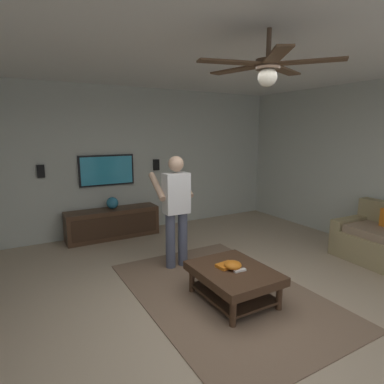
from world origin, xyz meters
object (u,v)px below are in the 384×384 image
at_px(book, 226,265).
at_px(vase_round, 112,203).
at_px(tv, 107,170).
at_px(person_standing, 176,205).
at_px(wall_speaker_right, 41,171).
at_px(media_console, 113,223).
at_px(wall_speaker_left, 156,165).
at_px(coffee_table, 233,277).
at_px(bowl, 233,265).
at_px(remote_white, 240,270).
at_px(ceiling_fan, 267,68).

xyz_separation_m(book, vase_round, (2.94, 0.50, 0.24)).
bearing_deg(tv, person_standing, 12.19).
bearing_deg(wall_speaker_right, book, -152.36).
distance_m(tv, person_standing, 2.09).
height_order(media_console, wall_speaker_left, wall_speaker_left).
distance_m(coffee_table, bowl, 0.15).
distance_m(media_console, wall_speaker_right, 1.55).
xyz_separation_m(vase_round, wall_speaker_left, (0.22, -1.00, 0.65)).
xyz_separation_m(tv, vase_round, (-0.21, -0.02, -0.59)).
distance_m(coffee_table, media_console, 3.05).
relative_size(tv, wall_speaker_left, 4.70).
xyz_separation_m(coffee_table, book, (0.09, 0.04, 0.12)).
distance_m(bowl, wall_speaker_right, 3.75).
relative_size(tv, bowl, 5.00).
xyz_separation_m(book, wall_speaker_left, (3.16, -0.50, 0.89)).
distance_m(person_standing, vase_round, 1.88).
bearing_deg(remote_white, book, 112.73).
distance_m(coffee_table, wall_speaker_left, 3.43).
relative_size(remote_white, wall_speaker_right, 0.68).
bearing_deg(media_console, vase_round, 151.86).
distance_m(media_console, vase_round, 0.39).
bearing_deg(wall_speaker_right, remote_white, -152.78).
bearing_deg(book, media_console, 93.22).
relative_size(media_console, tv, 1.65).
bearing_deg(ceiling_fan, tv, 4.87).
distance_m(coffee_table, vase_round, 3.10).
xyz_separation_m(person_standing, vase_round, (1.81, 0.42, -0.27)).
relative_size(coffee_table, bowl, 4.84).
relative_size(bowl, book, 0.94).
xyz_separation_m(tv, person_standing, (-2.02, -0.44, -0.32)).
bearing_deg(bowl, wall_speaker_left, -8.15).
xyz_separation_m(bowl, ceiling_fan, (-0.69, 0.22, 2.04)).
height_order(person_standing, wall_speaker_right, person_standing).
bearing_deg(vase_round, media_console, 151.86).
relative_size(remote_white, book, 0.68).
xyz_separation_m(tv, book, (-3.15, -0.52, -0.84)).
bearing_deg(ceiling_fan, wall_speaker_right, 20.48).
height_order(media_console, wall_speaker_right, wall_speaker_right).
height_order(tv, vase_round, tv).
bearing_deg(person_standing, wall_speaker_left, -14.61).
distance_m(tv, wall_speaker_left, 1.02).
xyz_separation_m(bowl, vase_round, (3.02, 0.54, 0.21)).
relative_size(coffee_table, book, 4.55).
bearing_deg(coffee_table, person_standing, 6.03).
xyz_separation_m(remote_white, ceiling_fan, (-0.59, 0.25, 2.08)).
bearing_deg(coffee_table, ceiling_fan, 161.30).
xyz_separation_m(person_standing, bowl, (-1.21, -0.12, -0.49)).
xyz_separation_m(media_console, bowl, (-2.99, -0.56, 0.17)).
xyz_separation_m(remote_white, wall_speaker_left, (3.34, -0.44, 0.89)).
distance_m(tv, remote_white, 3.48).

